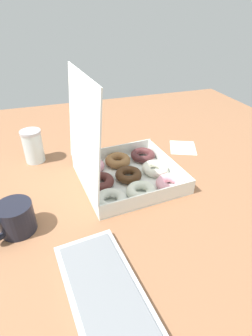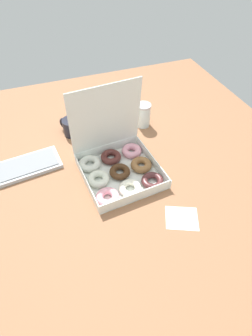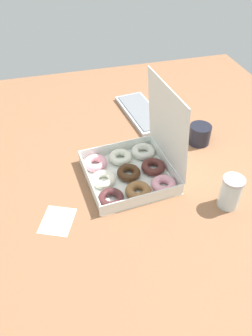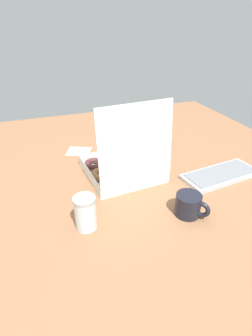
{
  "view_description": "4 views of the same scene",
  "coord_description": "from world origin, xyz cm",
  "px_view_note": "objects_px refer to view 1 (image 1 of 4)",
  "views": [
    {
      "loc": [
        -64.3,
        22.67,
        50.25
      ],
      "look_at": [
        5.42,
        -0.26,
        3.79
      ],
      "focal_mm": 28.0,
      "sensor_mm": 36.0,
      "label": 1
    },
    {
      "loc": [
        -19.05,
        -72.28,
        83.34
      ],
      "look_at": [
        6.8,
        -0.89,
        3.41
      ],
      "focal_mm": 28.0,
      "sensor_mm": 36.0,
      "label": 2
    },
    {
      "loc": [
        91.02,
        -25.2,
        84.87
      ],
      "look_at": [
        4.66,
        -1.88,
        4.99
      ],
      "focal_mm": 35.0,
      "sensor_mm": 36.0,
      "label": 3
    },
    {
      "loc": [
        36.31,
        95.46,
        61.9
      ],
      "look_at": [
        2.08,
        -1.28,
        1.93
      ],
      "focal_mm": 28.0,
      "sensor_mm": 36.0,
      "label": 4
    }
  ],
  "objects_px": {
    "coffee_mug": "(15,218)",
    "glass_jar": "(33,146)",
    "donut_box": "(124,170)",
    "keyboard": "(109,303)"
  },
  "relations": [
    {
      "from": "keyboard",
      "to": "coffee_mug",
      "type": "distance_m",
      "value": 0.32
    },
    {
      "from": "donut_box",
      "to": "keyboard",
      "type": "distance_m",
      "value": 0.43
    },
    {
      "from": "keyboard",
      "to": "glass_jar",
      "type": "height_order",
      "value": "glass_jar"
    },
    {
      "from": "glass_jar",
      "to": "keyboard",
      "type": "bearing_deg",
      "value": -169.47
    },
    {
      "from": "keyboard",
      "to": "coffee_mug",
      "type": "height_order",
      "value": "coffee_mug"
    },
    {
      "from": "coffee_mug",
      "to": "glass_jar",
      "type": "xyz_separation_m",
      "value": [
        0.36,
        -0.06,
        0.02
      ]
    },
    {
      "from": "coffee_mug",
      "to": "glass_jar",
      "type": "distance_m",
      "value": 0.36
    },
    {
      "from": "glass_jar",
      "to": "donut_box",
      "type": "bearing_deg",
      "value": -129.68
    },
    {
      "from": "donut_box",
      "to": "keyboard",
      "type": "xyz_separation_m",
      "value": [
        -0.4,
        0.16,
        -0.03
      ]
    },
    {
      "from": "keyboard",
      "to": "coffee_mug",
      "type": "relative_size",
      "value": 3.2
    }
  ]
}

